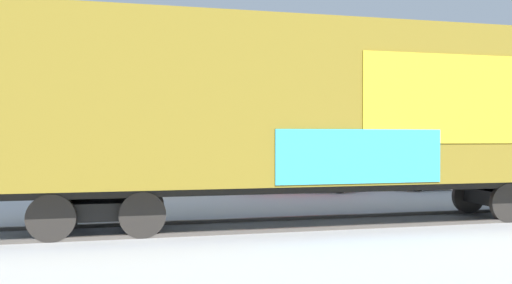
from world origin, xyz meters
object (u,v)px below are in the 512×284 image
(parked_car_tan, at_px, (142,170))
(parked_car_red, at_px, (293,167))
(freight_car, at_px, (329,109))
(flagpole, at_px, (271,73))
(parked_car_black, at_px, (442,166))

(parked_car_tan, distance_m, parked_car_red, 5.52)
(freight_car, relative_size, flagpole, 2.19)
(freight_car, height_order, parked_car_red, freight_car)
(flagpole, xyz_separation_m, parked_car_black, (6.08, -4.28, -4.12))
(flagpole, bearing_deg, parked_car_red, -89.43)
(flagpole, relative_size, parked_car_tan, 1.61)
(parked_car_tan, relative_size, parked_car_black, 0.98)
(freight_car, xyz_separation_m, flagpole, (0.67, 11.28, 2.33))
(parked_car_black, bearing_deg, parked_car_red, -179.14)
(parked_car_red, bearing_deg, freight_car, -95.93)
(freight_car, distance_m, parked_car_tan, 8.67)
(freight_car, bearing_deg, parked_car_black, 46.00)
(freight_car, xyz_separation_m, parked_car_tan, (-4.80, 6.99, -1.81))
(parked_car_black, bearing_deg, freight_car, -134.00)
(parked_car_tan, bearing_deg, flagpole, 38.05)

